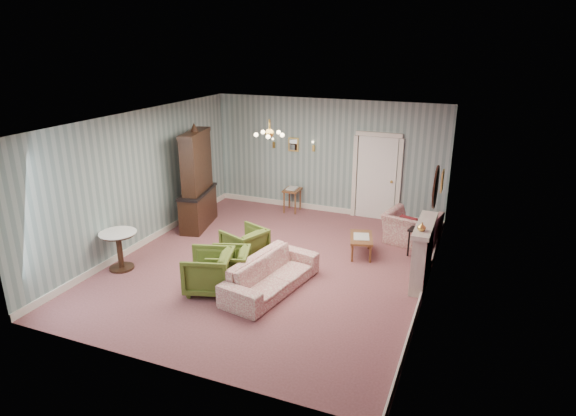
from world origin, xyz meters
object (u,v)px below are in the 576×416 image
at_px(fireplace, 423,253).
at_px(dresser, 196,177).
at_px(pedestal_table, 120,251).
at_px(sofa_chintz, 271,269).
at_px(olive_chair_a, 209,270).
at_px(olive_chair_b, 229,265).
at_px(coffee_table, 361,246).
at_px(olive_chair_c, 245,243).
at_px(wingback_chair, 412,223).
at_px(side_table_black, 419,242).

bearing_deg(fireplace, dresser, 170.27).
bearing_deg(pedestal_table, sofa_chintz, 6.37).
xyz_separation_m(sofa_chintz, fireplace, (2.44, 1.33, 0.17)).
height_order(dresser, pedestal_table, dresser).
bearing_deg(olive_chair_a, olive_chair_b, 135.44).
height_order(fireplace, coffee_table, fireplace).
bearing_deg(olive_chair_c, fireplace, 118.09).
height_order(olive_chair_b, wingback_chair, wingback_chair).
bearing_deg(fireplace, olive_chair_c, -173.24).
distance_m(olive_chair_b, sofa_chintz, 0.82).
distance_m(fireplace, coffee_table, 1.56).
distance_m(side_table_black, pedestal_table, 6.01).
height_order(wingback_chair, pedestal_table, wingback_chair).
bearing_deg(wingback_chair, pedestal_table, 47.61).
xyz_separation_m(sofa_chintz, side_table_black, (2.23, 2.49, -0.11)).
distance_m(dresser, fireplace, 5.46).
bearing_deg(fireplace, wingback_chair, 104.51).
distance_m(olive_chair_b, pedestal_table, 2.27).
distance_m(dresser, side_table_black, 5.22).
bearing_deg(pedestal_table, coffee_table, 29.91).
bearing_deg(olive_chair_b, wingback_chair, 119.68).
height_order(wingback_chair, coffee_table, wingback_chair).
relative_size(sofa_chintz, wingback_chair, 1.91).
bearing_deg(coffee_table, sofa_chintz, -118.48).
height_order(fireplace, pedestal_table, fireplace).
relative_size(olive_chair_a, coffee_table, 1.02).
bearing_deg(olive_chair_a, wingback_chair, 123.04).
bearing_deg(olive_chair_a, sofa_chintz, 97.41).
bearing_deg(olive_chair_c, wingback_chair, 147.19).
xyz_separation_m(sofa_chintz, wingback_chair, (1.99, 3.08, 0.07)).
relative_size(wingback_chair, dresser, 0.45).
bearing_deg(coffee_table, dresser, 177.45).
distance_m(olive_chair_c, wingback_chair, 3.69).
relative_size(olive_chair_c, wingback_chair, 0.70).
distance_m(olive_chair_c, dresser, 2.47).
relative_size(sofa_chintz, pedestal_table, 2.69).
relative_size(olive_chair_c, coffee_table, 0.94).
bearing_deg(coffee_table, wingback_chair, 49.38).
bearing_deg(coffee_table, pedestal_table, -150.09).
distance_m(sofa_chintz, dresser, 3.76).
xyz_separation_m(olive_chair_a, pedestal_table, (-2.06, 0.11, -0.02)).
height_order(olive_chair_a, wingback_chair, wingback_chair).
height_order(olive_chair_b, pedestal_table, pedestal_table).
relative_size(fireplace, side_table_black, 2.35).
distance_m(olive_chair_c, coffee_table, 2.41).
relative_size(wingback_chair, side_table_black, 1.83).
bearing_deg(dresser, olive_chair_a, -67.65).
relative_size(wingback_chair, pedestal_table, 1.41).
bearing_deg(olive_chair_a, pedestal_table, -109.58).
height_order(olive_chair_a, sofa_chintz, olive_chair_a).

